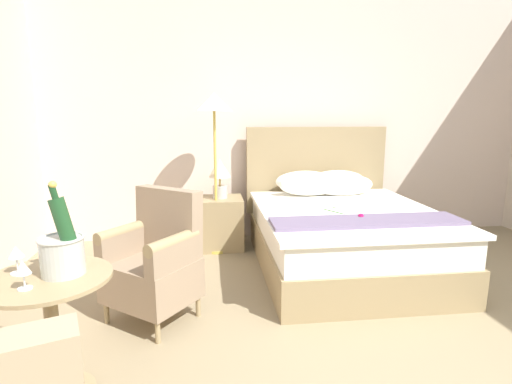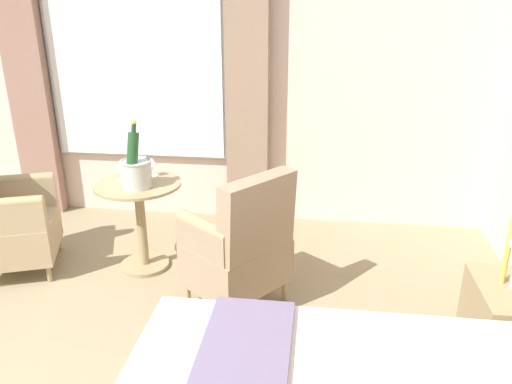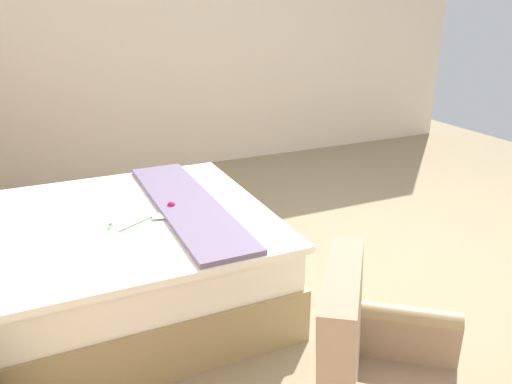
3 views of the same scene
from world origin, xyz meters
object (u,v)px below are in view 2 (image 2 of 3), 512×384
object	(u,v)px
wine_glass_near_edge	(121,167)
side_table_round	(141,216)
champagne_bucket	(136,169)
armchair_by_window	(240,246)
wine_glass_near_bucket	(152,163)
armchair_facing_bed	(8,218)

from	to	relation	value
wine_glass_near_edge	side_table_round	bearing A→B (deg)	71.58
side_table_round	champagne_bucket	xyz separation A→B (m)	(0.08, 0.03, 0.39)
champagne_bucket	armchair_by_window	distance (m)	0.93
wine_glass_near_bucket	wine_glass_near_edge	size ratio (longest dim) A/B	1.03
side_table_round	armchair_by_window	world-z (taller)	armchair_by_window
wine_glass_near_edge	armchair_by_window	xyz separation A→B (m)	(0.46, 0.95, -0.34)
armchair_by_window	armchair_facing_bed	bearing A→B (deg)	-98.62
wine_glass_near_bucket	armchair_by_window	size ratio (longest dim) A/B	0.15
armchair_by_window	wine_glass_near_bucket	bearing A→B (deg)	-127.64
champagne_bucket	armchair_facing_bed	size ratio (longest dim) A/B	0.50
armchair_facing_bed	wine_glass_near_edge	bearing A→B (deg)	103.36
champagne_bucket	side_table_round	bearing A→B (deg)	-160.79
wine_glass_near_bucket	wine_glass_near_edge	bearing A→B (deg)	-59.86
side_table_round	armchair_facing_bed	size ratio (longest dim) A/B	0.71
side_table_round	armchair_by_window	distance (m)	0.91
wine_glass_near_bucket	side_table_round	bearing A→B (deg)	-21.12
champagne_bucket	wine_glass_near_bucket	bearing A→B (deg)	171.44
champagne_bucket	armchair_facing_bed	bearing A→B (deg)	-85.79
armchair_by_window	armchair_facing_bed	size ratio (longest dim) A/B	0.98
armchair_by_window	armchair_facing_bed	xyz separation A→B (m)	(-0.27, -1.76, -0.02)
champagne_bucket	armchair_by_window	bearing A→B (deg)	66.57
wine_glass_near_bucket	armchair_facing_bed	distance (m)	1.12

